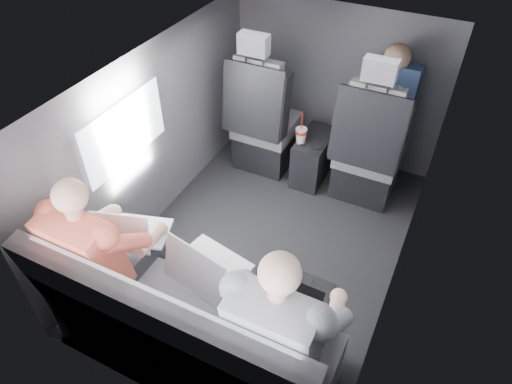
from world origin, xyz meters
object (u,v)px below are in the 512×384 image
at_px(center_console, 313,157).
at_px(passenger_rear_left, 107,251).
at_px(rear_bench, 187,334).
at_px(passenger_rear_right, 285,325).
at_px(passenger_front_right, 388,101).
at_px(laptop_white, 133,232).
at_px(soda_cup, 301,135).
at_px(front_seat_left, 264,127).
at_px(laptop_silver, 206,267).
at_px(laptop_black, 294,292).
at_px(front_seat_right, 368,155).

height_order(center_console, passenger_rear_left, passenger_rear_left).
bearing_deg(rear_bench, passenger_rear_right, 10.30).
distance_m(passenger_rear_right, passenger_front_right, 2.07).
relative_size(laptop_white, passenger_front_right, 0.52).
height_order(rear_bench, soda_cup, rear_bench).
distance_m(front_seat_left, passenger_rear_right, 2.06).
relative_size(front_seat_left, laptop_silver, 2.95).
bearing_deg(center_console, laptop_silver, -89.63).
height_order(front_seat_left, laptop_silver, front_seat_left).
relative_size(laptop_silver, passenger_rear_right, 0.35).
distance_m(rear_bench, passenger_rear_right, 0.62).
bearing_deg(rear_bench, laptop_silver, 87.19).
bearing_deg(laptop_silver, passenger_front_right, 76.49).
bearing_deg(laptop_silver, passenger_rear_right, -14.36).
bearing_deg(laptop_black, front_seat_right, 91.43).
bearing_deg(passenger_rear_left, rear_bench, -9.97).
relative_size(front_seat_right, laptop_silver, 2.95).
relative_size(center_console, laptop_black, 1.36).
xyz_separation_m(front_seat_right, laptop_silver, (-0.44, -1.68, 0.24)).
bearing_deg(laptop_black, passenger_front_right, 90.46).
relative_size(center_console, rear_bench, 0.30).
distance_m(front_seat_left, passenger_front_right, 1.02).
xyz_separation_m(center_console, laptop_white, (-0.49, -1.68, 0.43)).
height_order(center_console, passenger_front_right, passenger_front_right).
height_order(laptop_white, passenger_rear_left, passenger_rear_left).
xyz_separation_m(front_seat_left, laptop_black, (0.94, -1.62, 0.23)).
distance_m(front_seat_left, passenger_rear_left, 1.82).
bearing_deg(center_console, laptop_black, -73.52).
bearing_deg(rear_bench, passenger_rear_left, 170.03).
distance_m(center_console, laptop_white, 1.80).
bearing_deg(front_seat_right, soda_cup, -171.77).
bearing_deg(center_console, rear_bench, -90.00).
height_order(center_console, passenger_rear_right, passenger_rear_right).
height_order(laptop_black, passenger_rear_left, passenger_rear_left).
distance_m(front_seat_right, passenger_rear_right, 1.82).
distance_m(center_console, passenger_rear_left, 1.97).
xyz_separation_m(center_console, passenger_front_right, (0.48, 0.22, 0.55)).
relative_size(passenger_rear_left, passenger_front_right, 1.56).
distance_m(rear_bench, passenger_rear_left, 0.63).
bearing_deg(laptop_white, passenger_rear_left, -107.01).
height_order(rear_bench, laptop_white, rear_bench).
relative_size(rear_bench, passenger_rear_left, 1.34).
distance_m(laptop_black, passenger_rear_right, 0.19).
relative_size(front_seat_right, passenger_front_right, 1.66).
distance_m(laptop_white, laptop_black, 0.98).
bearing_deg(laptop_white, front_seat_right, 60.07).
xyz_separation_m(center_console, rear_bench, (-0.00, -1.94, 0.11)).
bearing_deg(laptop_silver, center_console, 90.37).
bearing_deg(center_console, passenger_rear_right, -74.15).
xyz_separation_m(passenger_rear_right, passenger_front_right, (-0.05, 2.06, 0.12)).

